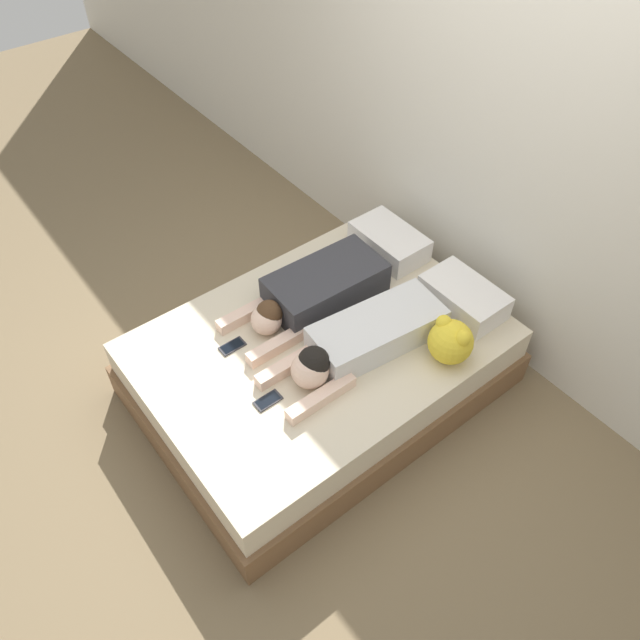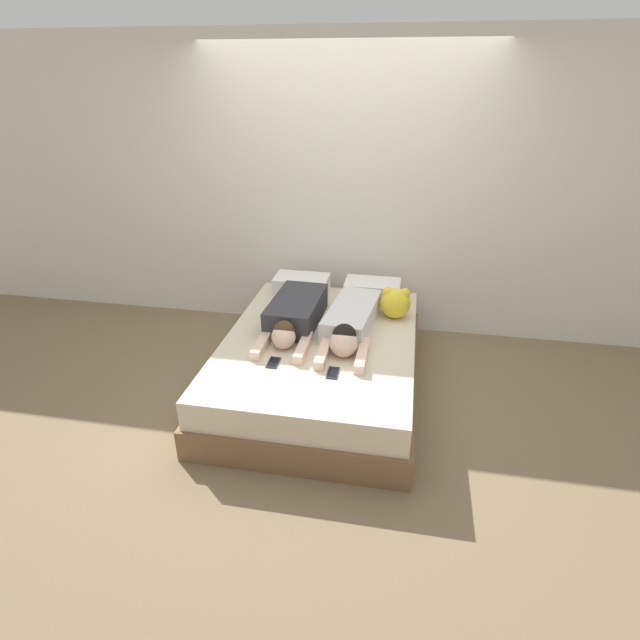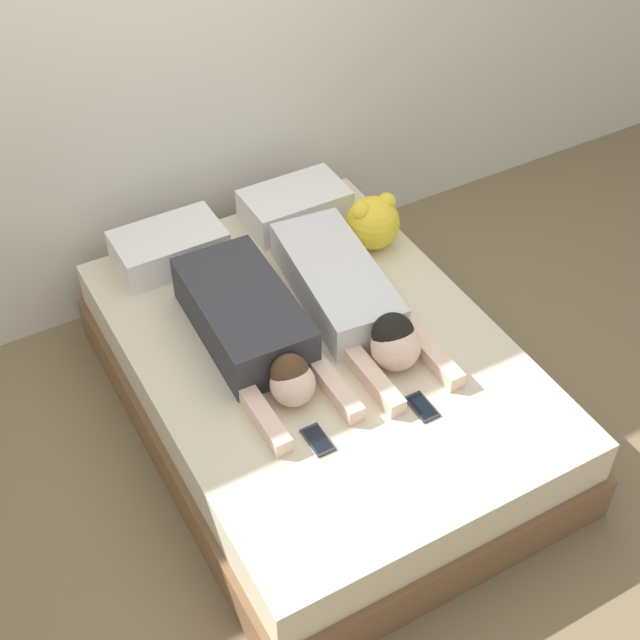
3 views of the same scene
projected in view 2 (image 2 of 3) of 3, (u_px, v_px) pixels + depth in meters
The scene contains 10 objects.
ground_plane at pixel (320, 385), 4.01m from camera, with size 12.00×12.00×0.00m, color #7F6B4C.
wall_back at pixel (344, 192), 4.46m from camera, with size 12.00×0.06×2.60m.
bed at pixel (320, 363), 3.91m from camera, with size 1.49×2.05×0.44m.
pillow_head_left at pixel (302, 285), 4.55m from camera, with size 0.48×0.29×0.16m.
pillow_head_right at pixel (372, 290), 4.44m from camera, with size 0.48×0.29×0.16m.
person_left at pixel (294, 315), 3.93m from camera, with size 0.39×1.01×0.21m.
person_right at pixel (350, 323), 3.83m from camera, with size 0.41×1.11×0.23m.
cell_phone_left at pixel (273, 362), 3.48m from camera, with size 0.08×0.15×0.01m.
cell_phone_right at pixel (333, 373), 3.36m from camera, with size 0.08×0.15×0.01m.
plush_toy at pixel (396, 302), 4.08m from camera, with size 0.25×0.25×0.26m.
Camera 2 is at (0.61, -3.30, 2.26)m, focal length 28.00 mm.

